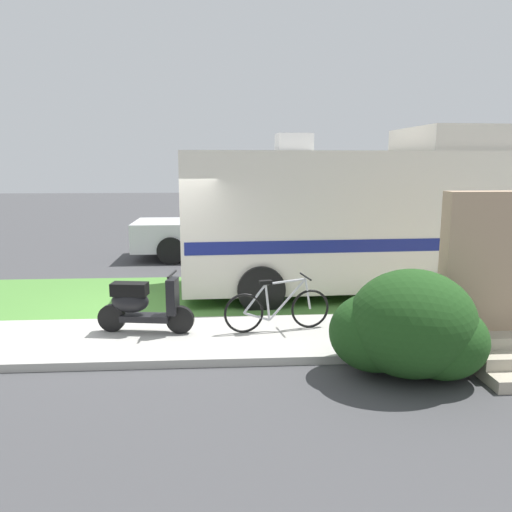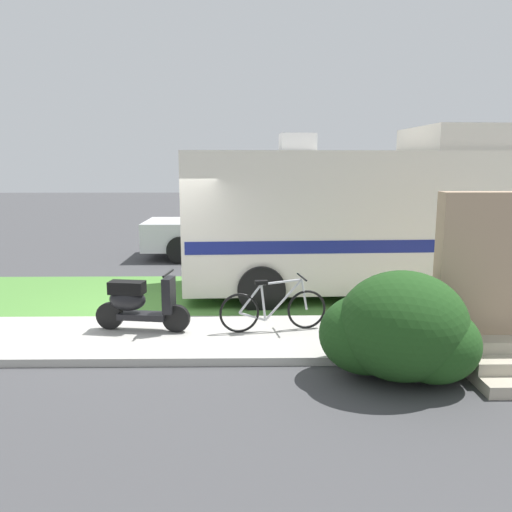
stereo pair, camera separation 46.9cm
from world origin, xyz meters
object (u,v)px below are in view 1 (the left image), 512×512
object	(u,v)px
scooter	(142,304)
pickup_truck_near	(245,224)
bicycle	(277,308)
bottle_green	(430,337)
motorhome_rv	(344,216)

from	to	relation	value
scooter	pickup_truck_near	size ratio (longest dim) A/B	0.29
scooter	bicycle	xyz separation A→B (m)	(2.15, -0.05, -0.09)
pickup_truck_near	bicycle	bearing A→B (deg)	-88.51
scooter	bottle_green	world-z (taller)	scooter
motorhome_rv	bicycle	size ratio (longest dim) A/B	3.85
scooter	bicycle	bearing A→B (deg)	-1.35
pickup_truck_near	scooter	bearing A→B (deg)	-105.23
bicycle	motorhome_rv	bearing A→B (deg)	58.21
bicycle	bottle_green	world-z (taller)	bicycle
motorhome_rv	bottle_green	distance (m)	3.83
bicycle	bottle_green	size ratio (longest dim) A/B	6.90
motorhome_rv	bottle_green	size ratio (longest dim) A/B	26.55
scooter	bottle_green	xyz separation A→B (m)	(4.35, -0.84, -0.35)
motorhome_rv	pickup_truck_near	distance (m)	4.96
scooter	bottle_green	bearing A→B (deg)	-10.86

